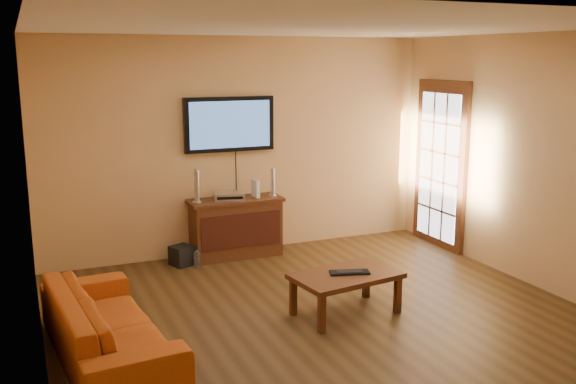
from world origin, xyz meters
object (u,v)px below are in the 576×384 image
av_receiver (229,196)px  keyboard (349,272)px  game_console (256,188)px  bottle (197,259)px  speaker_left (197,187)px  television (229,124)px  coffee_table (346,279)px  subwoofer (182,256)px  media_console (236,227)px  sofa (107,314)px  speaker_right (273,183)px

av_receiver → keyboard: (0.49, -2.19, -0.35)m
game_console → bottle: bearing=-168.8°
speaker_left → television: bearing=22.4°
coffee_table → subwoofer: coffee_table is taller
media_console → game_console: bearing=0.5°
media_console → bottle: size_ratio=5.19×
sofa → game_console: (2.12, 2.23, 0.46)m
coffee_table → subwoofer: (-1.10, 2.09, -0.24)m
media_console → subwoofer: bearing=-173.7°
game_console → speaker_left: bearing=175.7°
coffee_table → bottle: (-0.96, 1.91, -0.25)m
bottle → keyboard: keyboard is taller
sofa → keyboard: size_ratio=4.87×
television → speaker_left: bearing=-157.6°
media_console → subwoofer: (-0.71, -0.08, -0.25)m
subwoofer → bottle: size_ratio=1.05×
speaker_left → speaker_right: size_ratio=1.16×
media_console → keyboard: (0.42, -2.18, 0.05)m
bottle → keyboard: (0.99, -1.92, 0.32)m
television → subwoofer: bearing=-159.9°
media_console → av_receiver: (-0.08, 0.01, 0.41)m
coffee_table → speaker_left: size_ratio=2.69×
television → game_console: size_ratio=5.19×
coffee_table → subwoofer: size_ratio=4.63×
sofa → media_console: bearing=-45.4°
speaker_right → keyboard: bearing=-91.9°
speaker_right → game_console: bearing=174.5°
sofa → keyboard: bearing=-94.4°
sofa → subwoofer: 2.45m
speaker_right → bottle: 1.34m
av_receiver → subwoofer: 0.92m
coffee_table → av_receiver: av_receiver is taller
media_console → speaker_left: 0.74m
television → media_console: bearing=-90.0°
keyboard → sofa: bearing=-178.8°
bottle → television: bearing=37.3°
coffee_table → game_console: size_ratio=4.97×
av_receiver → subwoofer: size_ratio=1.55×
sofa → subwoofer: size_ratio=8.39×
subwoofer → keyboard: keyboard is taller
speaker_right → subwoofer: (-1.20, -0.06, -0.78)m
av_receiver → bottle: bearing=-138.1°
speaker_left → keyboard: 2.39m
speaker_left → subwoofer: bearing=-164.9°
coffee_table → av_receiver: bearing=101.9°
av_receiver → bottle: 0.88m
television → av_receiver: size_ratio=3.12×
television → speaker_left: television is taller
media_console → coffee_table: media_console is taller
sofa → av_receiver: bearing=-44.0°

